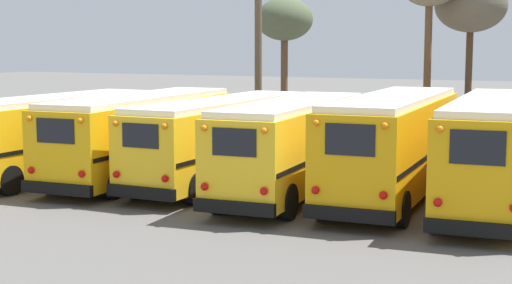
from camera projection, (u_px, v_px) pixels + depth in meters
name	position (u px, v px, depth m)	size (l,w,h in m)	color
ground_plane	(257.00, 188.00, 26.92)	(160.00, 160.00, 0.00)	#5B5956
school_bus_0	(55.00, 133.00, 29.09)	(2.97, 9.93, 3.00)	yellow
school_bus_1	(142.00, 133.00, 28.76)	(3.01, 10.61, 3.07)	#EAAA0F
school_bus_2	(223.00, 137.00, 27.85)	(2.59, 10.57, 2.99)	yellow
school_bus_3	(293.00, 144.00, 25.56)	(2.91, 10.04, 3.09)	yellow
school_bus_4	(393.00, 143.00, 24.94)	(2.89, 10.48, 3.31)	#E5A00C
school_bus_5	(494.00, 149.00, 23.55)	(3.04, 10.58, 3.32)	#E5A00C
utility_pole	(258.00, 47.00, 37.53)	(1.80, 0.35, 9.25)	brown
bare_tree_1	(471.00, 7.00, 34.76)	(3.18, 3.18, 7.79)	#473323
bare_tree_3	(284.00, 21.00, 42.36)	(3.09, 3.09, 7.37)	brown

